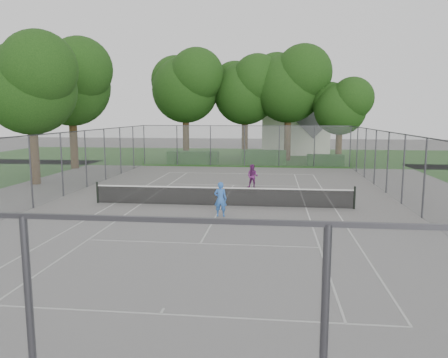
# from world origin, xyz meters

# --- Properties ---
(ground) EXTENTS (120.00, 120.00, 0.00)m
(ground) POSITION_xyz_m (0.00, 0.00, 0.00)
(ground) COLOR #63605E
(ground) RESTS_ON ground
(grass_far) EXTENTS (60.00, 20.00, 0.00)m
(grass_far) POSITION_xyz_m (0.00, 26.00, 0.00)
(grass_far) COLOR #1D4914
(grass_far) RESTS_ON ground
(court_markings) EXTENTS (11.03, 23.83, 0.01)m
(court_markings) POSITION_xyz_m (0.00, 0.00, 0.01)
(court_markings) COLOR beige
(court_markings) RESTS_ON ground
(tennis_net) EXTENTS (12.87, 0.10, 1.10)m
(tennis_net) POSITION_xyz_m (0.00, 0.00, 0.51)
(tennis_net) COLOR black
(tennis_net) RESTS_ON ground
(perimeter_fence) EXTENTS (18.08, 34.08, 3.52)m
(perimeter_fence) POSITION_xyz_m (0.00, 0.00, 1.81)
(perimeter_fence) COLOR #38383D
(perimeter_fence) RESTS_ON ground
(tree_far_left) EXTENTS (7.51, 6.86, 10.80)m
(tree_far_left) POSITION_xyz_m (-6.12, 22.03, 7.42)
(tree_far_left) COLOR #362513
(tree_far_left) RESTS_ON ground
(tree_far_midleft) EXTENTS (7.12, 6.50, 10.24)m
(tree_far_midleft) POSITION_xyz_m (-0.27, 22.75, 7.03)
(tree_far_midleft) COLOR #362513
(tree_far_midleft) RESTS_ON ground
(tree_far_midright) EXTENTS (7.61, 6.94, 10.93)m
(tree_far_midright) POSITION_xyz_m (3.95, 21.85, 7.51)
(tree_far_midright) COLOR #362513
(tree_far_midright) RESTS_ON ground
(tree_far_right) EXTENTS (5.41, 4.94, 7.78)m
(tree_far_right) POSITION_xyz_m (8.54, 19.97, 5.34)
(tree_far_right) COLOR #362513
(tree_far_right) RESTS_ON ground
(tree_side_back) EXTENTS (7.32, 6.69, 10.53)m
(tree_side_back) POSITION_xyz_m (-13.90, 13.54, 7.24)
(tree_side_back) COLOR #362513
(tree_side_back) RESTS_ON ground
(tree_side_front) EXTENTS (6.63, 6.05, 9.53)m
(tree_side_front) POSITION_xyz_m (-12.73, 5.36, 6.54)
(tree_side_front) COLOR #362513
(tree_side_front) RESTS_ON ground
(hedge_left) EXTENTS (4.59, 1.38, 1.15)m
(hedge_left) POSITION_xyz_m (-4.75, 17.96, 0.57)
(hedge_left) COLOR #194616
(hedge_left) RESTS_ON ground
(hedge_mid) EXTENTS (4.00, 1.14, 1.26)m
(hedge_mid) POSITION_xyz_m (1.65, 18.61, 0.63)
(hedge_mid) COLOR #194616
(hedge_mid) RESTS_ON ground
(hedge_right) EXTENTS (3.17, 1.16, 0.95)m
(hedge_right) POSITION_xyz_m (7.09, 18.20, 0.48)
(hedge_right) COLOR #194616
(hedge_right) RESTS_ON ground
(house) EXTENTS (7.33, 5.68, 9.13)m
(house) POSITION_xyz_m (4.92, 29.67, 3.68)
(house) COLOR silver
(house) RESTS_ON ground
(girl_player) EXTENTS (0.57, 0.38, 1.55)m
(girl_player) POSITION_xyz_m (0.20, -2.18, 0.77)
(girl_player) COLOR blue
(girl_player) RESTS_ON ground
(woman_player) EXTENTS (0.82, 0.71, 1.45)m
(woman_player) POSITION_xyz_m (1.26, 5.48, 0.73)
(woman_player) COLOR #72266E
(woman_player) RESTS_ON ground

